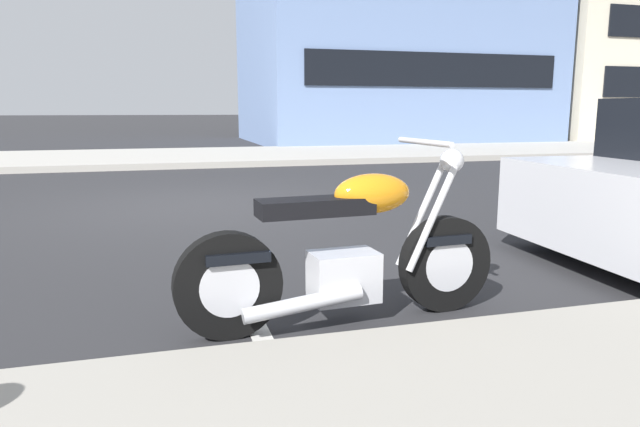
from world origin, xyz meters
TOP-DOWN VIEW (x-y plane):
  - ground_plane at (0.00, 0.00)m, footprint 260.00×260.00m
  - sidewalk_far_curb at (12.00, 7.48)m, footprint 120.00×5.00m
  - parking_stall_stripe at (0.00, -4.38)m, footprint 0.12×2.20m
  - parked_motorcycle at (0.54, -4.61)m, footprint 2.02×0.62m
  - townhouse_behind_pole at (19.91, 14.17)m, footprint 11.49×8.88m

SIDE VIEW (x-z plane):
  - ground_plane at x=0.00m, z-range 0.00..0.00m
  - parking_stall_stripe at x=0.00m, z-range 0.00..0.01m
  - sidewalk_far_curb at x=12.00m, z-range 0.00..0.14m
  - parked_motorcycle at x=0.54m, z-range -0.13..0.97m
  - townhouse_behind_pole at x=19.91m, z-range 0.00..10.28m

